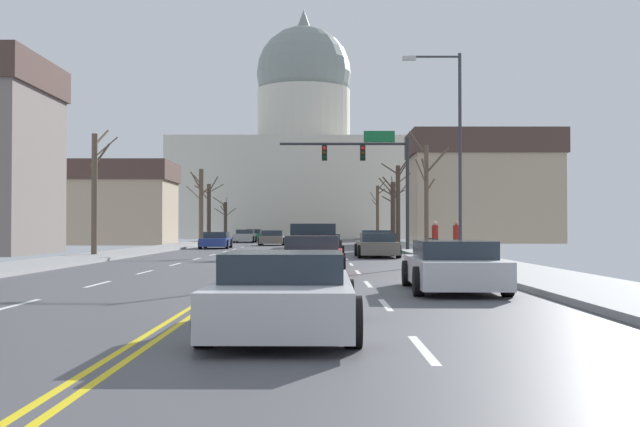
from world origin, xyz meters
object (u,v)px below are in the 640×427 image
object	(u,v)px
pickup_truck_near_02	(313,246)
sedan_near_03	(313,257)
sedan_near_05	(285,293)
sedan_near_00	(376,243)
sedan_oncoming_03	(254,235)
pedestrian_01	(457,236)
sedan_near_01	(377,246)
sedan_oncoming_01	(273,238)
street_lamp_right	(453,138)
sedan_near_04	(453,267)
sedan_oncoming_00	(216,241)
pedestrian_00	(435,235)
signal_gantry	(372,165)
bicycle_parked	(430,248)
sedan_oncoming_02	(245,236)

from	to	relation	value
pickup_truck_near_02	sedan_near_03	xyz separation A→B (m)	(0.08, -7.25, -0.17)
sedan_near_05	sedan_near_00	bearing A→B (deg)	83.47
sedan_oncoming_03	pedestrian_01	size ratio (longest dim) A/B	2.62
sedan_near_01	sedan_near_03	bearing A→B (deg)	-102.26
sedan_near_01	sedan_oncoming_01	distance (m)	25.70
street_lamp_right	sedan_near_03	bearing A→B (deg)	-124.33
sedan_oncoming_01	sedan_oncoming_03	size ratio (longest dim) A/B	0.98
sedan_near_00	sedan_near_04	bearing A→B (deg)	-90.18
sedan_near_01	sedan_oncoming_01	size ratio (longest dim) A/B	1.05
sedan_near_01	sedan_oncoming_03	distance (m)	46.49
sedan_near_03	pickup_truck_near_02	bearing A→B (deg)	90.66
street_lamp_right	pedestrian_01	world-z (taller)	street_lamp_right
sedan_near_04	sedan_oncoming_00	bearing A→B (deg)	106.44
sedan_near_05	pickup_truck_near_02	bearing A→B (deg)	89.41
pickup_truck_near_02	sedan_near_00	bearing A→B (deg)	74.17
sedan_near_05	pedestrian_00	world-z (taller)	pedestrian_00
signal_gantry	sedan_near_05	size ratio (longest dim) A/B	1.68
sedan_near_00	pedestrian_01	distance (m)	6.46
sedan_oncoming_00	sedan_oncoming_01	size ratio (longest dim) A/B	1.05
sedan_near_05	street_lamp_right	bearing A→B (deg)	73.83
pickup_truck_near_02	sedan_near_03	bearing A→B (deg)	-89.34
sedan_near_05	pedestrian_00	bearing A→B (deg)	77.22
sedan_near_00	pedestrian_00	bearing A→B (deg)	-46.80
signal_gantry	street_lamp_right	distance (m)	14.22
sedan_oncoming_03	pedestrian_01	xyz separation A→B (m)	(14.10, -45.18, 0.46)
sedan_near_04	sedan_near_03	bearing A→B (deg)	119.78
sedan_near_03	pedestrian_01	size ratio (longest dim) A/B	2.67
street_lamp_right	sedan_near_03	world-z (taller)	street_lamp_right
pedestrian_00	pedestrian_01	xyz separation A→B (m)	(0.72, -2.25, -0.00)
sedan_near_00	pedestrian_01	size ratio (longest dim) A/B	2.86
sedan_near_05	sedan_near_04	bearing A→B (deg)	62.22
signal_gantry	sedan_oncoming_01	xyz separation A→B (m)	(-7.13, 16.16, -4.71)
sedan_near_01	sedan_near_04	distance (m)	19.70
sedan_near_00	bicycle_parked	size ratio (longest dim) A/B	2.68
sedan_near_05	sedan_oncoming_03	size ratio (longest dim) A/B	1.09
street_lamp_right	sedan_oncoming_03	xyz separation A→B (m)	(-12.94, 50.75, -4.69)
pickup_truck_near_02	pedestrian_01	xyz separation A→B (m)	(7.08, 6.88, 0.32)
sedan_oncoming_01	sedan_oncoming_03	bearing A→B (deg)	99.28
sedan_oncoming_02	pedestrian_01	size ratio (longest dim) A/B	2.81
sedan_oncoming_01	signal_gantry	bearing A→B (deg)	-66.19
sedan_near_05	sedan_oncoming_00	xyz separation A→B (m)	(-6.80, 42.02, 0.01)
sedan_oncoming_01	bicycle_parked	xyz separation A→B (m)	(9.20, -25.84, -0.08)
signal_gantry	bicycle_parked	size ratio (longest dim) A/B	4.47
bicycle_parked	signal_gantry	bearing A→B (deg)	102.05
street_lamp_right	sedan_oncoming_02	world-z (taller)	street_lamp_right
street_lamp_right	sedan_near_04	distance (m)	15.30
street_lamp_right	sedan_near_03	size ratio (longest dim) A/B	1.97
sedan_near_04	sedan_near_00	bearing A→B (deg)	89.82
street_lamp_right	sedan_near_00	distance (m)	12.12
street_lamp_right	pedestrian_01	bearing A→B (deg)	78.26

